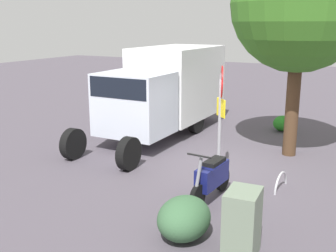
# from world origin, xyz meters

# --- Properties ---
(ground_plane) EXTENTS (60.00, 60.00, 0.00)m
(ground_plane) POSITION_xyz_m (0.00, 0.00, 0.00)
(ground_plane) COLOR #4D4650
(box_truck_near) EXTENTS (7.08, 2.24, 2.98)m
(box_truck_near) POSITION_xyz_m (-2.56, -3.08, 1.63)
(box_truck_near) COLOR black
(box_truck_near) RESTS_ON ground
(motorcycle) EXTENTS (1.81, 0.55, 1.20)m
(motorcycle) POSITION_xyz_m (1.97, 0.49, 0.52)
(motorcycle) COLOR black
(motorcycle) RESTS_ON ground
(stop_sign) EXTENTS (0.71, 0.33, 2.82)m
(stop_sign) POSITION_xyz_m (0.65, 0.16, 1.87)
(stop_sign) COLOR #9E9EA3
(stop_sign) RESTS_ON ground
(street_tree) EXTENTS (3.79, 3.79, 6.23)m
(street_tree) POSITION_xyz_m (-2.08, 1.34, 4.31)
(street_tree) COLOR #47301E
(street_tree) RESTS_ON ground
(utility_cabinet) EXTENTS (0.73, 0.57, 1.16)m
(utility_cabinet) POSITION_xyz_m (3.87, 1.79, 0.58)
(utility_cabinet) COLOR slate
(utility_cabinet) RESTS_ON ground
(bike_rack_hoop) EXTENTS (0.85, 0.13, 0.85)m
(bike_rack_hoop) POSITION_xyz_m (0.68, 1.73, 0.00)
(bike_rack_hoop) COLOR #B7B7BC
(bike_rack_hoop) RESTS_ON ground
(shrub_near_sign) EXTENTS (1.14, 0.93, 0.78)m
(shrub_near_sign) POSITION_xyz_m (3.79, 0.69, 0.39)
(shrub_near_sign) COLOR #375E3B
(shrub_near_sign) RESTS_ON ground
(shrub_mid_verge) EXTENTS (0.81, 0.66, 0.55)m
(shrub_mid_verge) POSITION_xyz_m (-4.81, 0.54, 0.28)
(shrub_mid_verge) COLOR #2A8424
(shrub_mid_verge) RESTS_ON ground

